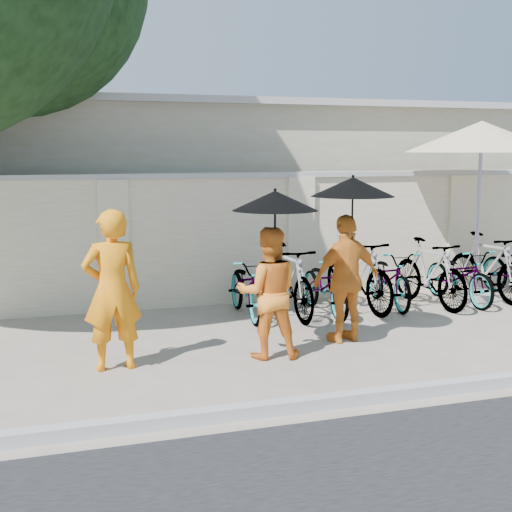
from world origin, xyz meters
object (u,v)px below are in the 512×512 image
object	(u,v)px
monk_right	(347,279)
patio_umbrella	(481,139)
monk_left	(112,290)
monk_center	(268,293)

from	to	relation	value
monk_right	patio_umbrella	world-z (taller)	patio_umbrella
monk_left	patio_umbrella	xyz separation A→B (m)	(6.09, 1.95, 1.71)
monk_center	monk_right	xyz separation A→B (m)	(1.18, 0.36, 0.04)
monk_center	monk_right	bearing A→B (deg)	-150.37
monk_center	patio_umbrella	distance (m)	5.10
monk_center	monk_right	size ratio (longest dim) A/B	0.95
monk_center	patio_umbrella	size ratio (longest dim) A/B	0.53
patio_umbrella	monk_center	bearing A→B (deg)	-154.54
monk_left	monk_center	world-z (taller)	monk_left
monk_right	patio_umbrella	size ratio (longest dim) A/B	0.56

